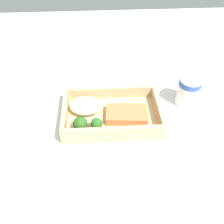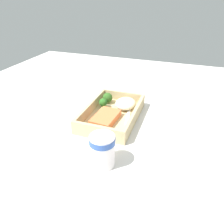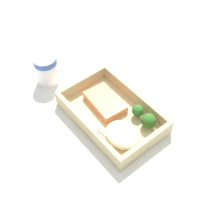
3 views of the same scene
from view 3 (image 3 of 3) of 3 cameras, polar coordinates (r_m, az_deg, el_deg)
The scene contains 10 objects.
ground_plane at distance 88.82cm, azimuth 0.00°, elevation -1.48°, with size 160.00×160.00×2.00cm, color silver.
takeout_tray at distance 87.54cm, azimuth 0.00°, elevation -0.85°, with size 28.65×18.41×1.20cm, color tan.
tray_rim at distance 85.57cm, azimuth 0.00°, elevation 0.17°, with size 28.65×18.41×3.81cm.
salmon_fillet at distance 88.62cm, azimuth -1.29°, elevation 1.82°, with size 11.95×7.38×2.33cm, color #EB7542.
mashed_potatoes at distance 81.05cm, azimuth 1.86°, elevation -4.19°, with size 9.61×7.98×3.62cm, color beige.
broccoli_floret_1 at distance 83.52cm, azimuth 6.71°, elevation -1.63°, with size 4.06×4.06×4.46cm.
broccoli_floret_2 at distance 85.48cm, azimuth 4.72°, elevation 0.24°, with size 3.25×3.25×4.00cm.
fork at distance 83.19cm, azimuth -1.29°, elevation -3.95°, with size 15.85×4.28×0.44cm.
paper_cup at distance 96.08cm, azimuth -11.91°, elevation 7.88°, with size 6.99×6.99×9.35cm.
receipt_slip at distance 84.02cm, azimuth 15.12°, elevation -7.57°, with size 7.61×13.59×0.24cm, color white.
Camera 3 is at (41.17, -34.01, 69.97)cm, focal length 50.00 mm.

